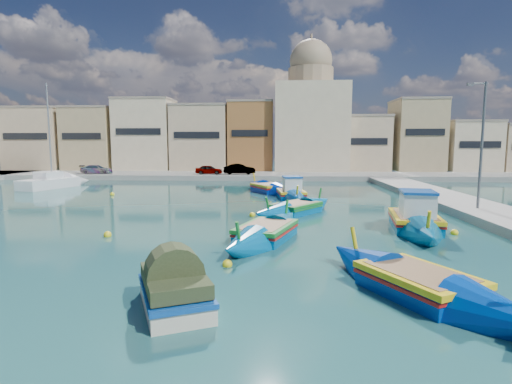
% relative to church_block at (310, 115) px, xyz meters
% --- Properties ---
extents(ground, '(160.00, 160.00, 0.00)m').
position_rel_church_block_xyz_m(ground, '(-10.00, -40.00, -8.41)').
color(ground, '#164344').
rests_on(ground, ground).
extents(north_quay, '(80.00, 8.00, 0.60)m').
position_rel_church_block_xyz_m(north_quay, '(-10.00, -8.00, -8.11)').
color(north_quay, gray).
rests_on(north_quay, ground).
extents(north_townhouses, '(83.20, 7.87, 10.19)m').
position_rel_church_block_xyz_m(north_townhouses, '(-3.32, -0.64, -3.41)').
color(north_townhouses, tan).
rests_on(north_townhouses, ground).
extents(church_block, '(10.00, 10.00, 19.10)m').
position_rel_church_block_xyz_m(church_block, '(0.00, 0.00, 0.00)').
color(church_block, beige).
rests_on(church_block, ground).
extents(quay_street_lamp, '(1.18, 0.16, 8.00)m').
position_rel_church_block_xyz_m(quay_street_lamp, '(7.44, -34.00, -4.07)').
color(quay_street_lamp, '#595B60').
rests_on(quay_street_lamp, ground).
extents(parked_cars, '(22.12, 2.01, 1.29)m').
position_rel_church_block_xyz_m(parked_cars, '(-16.90, -9.50, -7.21)').
color(parked_cars, '#4C1919').
rests_on(parked_cars, north_quay).
extents(luzzu_turquoise_cabin, '(3.84, 10.14, 3.18)m').
position_rel_church_block_xyz_m(luzzu_turquoise_cabin, '(2.44, -37.93, -8.02)').
color(luzzu_turquoise_cabin, '#006196').
rests_on(luzzu_turquoise_cabin, ground).
extents(luzzu_blue_cabin, '(2.89, 8.14, 2.82)m').
position_rel_church_block_xyz_m(luzzu_blue_cabin, '(-3.56, -26.82, -8.06)').
color(luzzu_blue_cabin, '#004EA6').
rests_on(luzzu_blue_cabin, ground).
extents(luzzu_cyan_mid, '(6.42, 7.61, 2.40)m').
position_rel_church_block_xyz_m(luzzu_cyan_mid, '(-3.49, -33.60, -8.16)').
color(luzzu_cyan_mid, '#005A9A').
rests_on(luzzu_cyan_mid, ground).
extents(luzzu_green, '(6.10, 8.38, 2.66)m').
position_rel_church_block_xyz_m(luzzu_green, '(-5.41, -22.67, -8.12)').
color(luzzu_green, '#0026A5').
rests_on(luzzu_green, ground).
extents(luzzu_blue_south, '(4.70, 8.91, 2.52)m').
position_rel_church_block_xyz_m(luzzu_blue_south, '(-5.18, -40.56, -8.14)').
color(luzzu_blue_south, '#005B97').
rests_on(luzzu_blue_south, ground).
extents(luzzu_cyan_south, '(5.69, 8.10, 2.53)m').
position_rel_church_block_xyz_m(luzzu_cyan_south, '(-0.56, -47.17, -8.14)').
color(luzzu_cyan_south, '#0035A2').
rests_on(luzzu_cyan_south, ground).
extents(tender_near, '(2.73, 3.44, 1.50)m').
position_rel_church_block_xyz_m(tender_near, '(-7.42, -48.44, -7.95)').
color(tender_near, beige).
rests_on(tender_near, ground).
extents(yacht_north, '(4.61, 8.57, 11.01)m').
position_rel_church_block_xyz_m(yacht_north, '(-26.62, -19.01, -7.97)').
color(yacht_north, white).
rests_on(yacht_north, ground).
extents(mooring_buoys, '(23.10, 23.24, 0.36)m').
position_rel_church_block_xyz_m(mooring_buoys, '(-7.47, -34.40, -8.33)').
color(mooring_buoys, yellow).
rests_on(mooring_buoys, ground).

